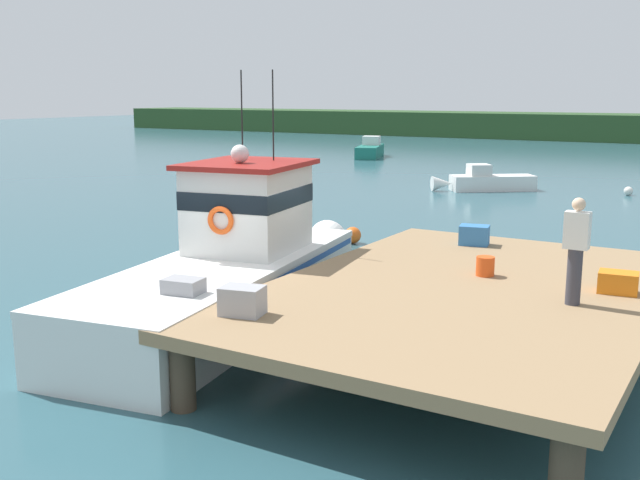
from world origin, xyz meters
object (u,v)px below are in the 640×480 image
object	(u,v)px
crate_stack_near_edge	(618,282)
bait_bucket	(485,266)
deckhand_by_the_boat	(576,249)
crate_single_by_cleat	(474,235)
moored_boat_far_left	(485,181)
main_fishing_boat	(234,266)
mooring_buoy_inshore	(353,235)
moored_boat_off_the_point	(371,150)
mooring_buoy_outer	(628,191)
crate_single_far	(242,301)

from	to	relation	value
crate_stack_near_edge	bait_bucket	xyz separation A→B (m)	(-2.20, 0.01, -0.00)
deckhand_by_the_boat	bait_bucket	bearing A→B (deg)	148.34
crate_single_by_cleat	moored_boat_far_left	distance (m)	18.70
main_fishing_boat	deckhand_by_the_boat	size ratio (longest dim) A/B	6.11
mooring_buoy_inshore	bait_bucket	bearing A→B (deg)	-46.71
crate_single_by_cleat	bait_bucket	size ratio (longest dim) A/B	1.76
moored_boat_far_left	moored_boat_off_the_point	bearing A→B (deg)	133.53
crate_stack_near_edge	bait_bucket	world-z (taller)	same
crate_single_by_cleat	mooring_buoy_outer	bearing A→B (deg)	89.61
crate_single_far	bait_bucket	bearing A→B (deg)	61.15
crate_single_far	mooring_buoy_outer	size ratio (longest dim) A/B	1.58
crate_stack_near_edge	moored_boat_far_left	size ratio (longest dim) A/B	0.14
bait_bucket	moored_boat_off_the_point	bearing A→B (deg)	120.03
moored_boat_far_left	mooring_buoy_outer	world-z (taller)	moored_boat_far_left
deckhand_by_the_boat	moored_boat_far_left	world-z (taller)	deckhand_by_the_boat
moored_boat_off_the_point	moored_boat_far_left	size ratio (longest dim) A/B	1.30
crate_single_by_cleat	crate_stack_near_edge	bearing A→B (deg)	-37.51
deckhand_by_the_boat	mooring_buoy_inshore	distance (m)	11.11
main_fishing_boat	crate_single_far	distance (m)	3.94
crate_stack_near_edge	moored_boat_far_left	xyz separation A→B (m)	(-8.99, 20.30, -0.96)
deckhand_by_the_boat	crate_single_by_cleat	bearing A→B (deg)	128.21
mooring_buoy_inshore	deckhand_by_the_boat	bearing A→B (deg)	-43.96
mooring_buoy_inshore	main_fishing_boat	bearing A→B (deg)	-79.13
crate_single_far	crate_stack_near_edge	xyz separation A→B (m)	(4.44, 4.05, -0.04)
crate_stack_near_edge	moored_boat_far_left	bearing A→B (deg)	113.89
moored_boat_far_left	mooring_buoy_inshore	size ratio (longest dim) A/B	8.77
mooring_buoy_outer	moored_boat_far_left	bearing A→B (deg)	-165.26
bait_bucket	crate_single_far	bearing A→B (deg)	-118.85
bait_bucket	moored_boat_far_left	bearing A→B (deg)	108.52
crate_single_by_cleat	deckhand_by_the_boat	xyz separation A→B (m)	(2.81, -3.57, 0.65)
moored_boat_far_left	bait_bucket	bearing A→B (deg)	-71.48
crate_single_by_cleat	crate_stack_near_edge	xyz separation A→B (m)	(3.28, -2.52, -0.04)
crate_single_far	moored_boat_far_left	xyz separation A→B (m)	(-4.56, 24.36, -1.00)
bait_bucket	mooring_buoy_inshore	distance (m)	9.06
moored_boat_far_left	mooring_buoy_inshore	xyz separation A→B (m)	(0.63, -13.75, -0.16)
crate_single_by_cleat	moored_boat_off_the_point	bearing A→B (deg)	120.53
crate_stack_near_edge	mooring_buoy_outer	xyz separation A→B (m)	(-3.15, 21.84, -1.18)
bait_bucket	moored_boat_off_the_point	world-z (taller)	bait_bucket
mooring_buoy_inshore	moored_boat_far_left	bearing A→B (deg)	92.62
crate_single_by_cleat	moored_boat_off_the_point	world-z (taller)	crate_single_by_cleat
moored_boat_far_left	crate_single_by_cleat	bearing A→B (deg)	-72.20
main_fishing_boat	moored_boat_far_left	distance (m)	21.43
bait_bucket	mooring_buoy_outer	world-z (taller)	bait_bucket
crate_single_far	moored_boat_far_left	distance (m)	24.80
crate_single_far	moored_boat_off_the_point	bearing A→B (deg)	114.52
mooring_buoy_outer	main_fishing_boat	bearing A→B (deg)	-99.33
deckhand_by_the_boat	moored_boat_off_the_point	size ratio (longest dim) A/B	0.29
bait_bucket	mooring_buoy_inshore	bearing A→B (deg)	133.29
main_fishing_boat	mooring_buoy_inshore	size ratio (longest dim) A/B	20.36
bait_bucket	crate_stack_near_edge	bearing A→B (deg)	-0.29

